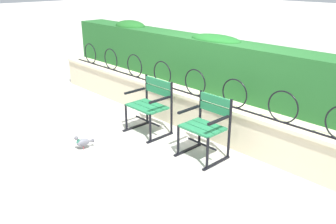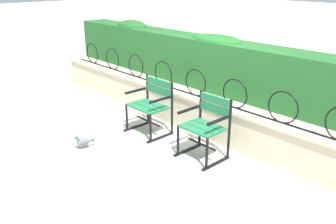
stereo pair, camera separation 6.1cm
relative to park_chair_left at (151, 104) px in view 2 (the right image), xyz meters
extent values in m
plane|color=#BCB7AD|center=(0.60, -0.32, -0.46)|extent=(60.00, 60.00, 0.00)
cube|color=beige|center=(0.60, 0.59, -0.20)|extent=(7.76, 0.35, 0.53)
cube|color=beige|center=(0.60, 0.59, 0.09)|extent=(7.76, 0.41, 0.05)
cylinder|color=black|center=(0.60, 0.52, 0.13)|extent=(7.21, 0.02, 0.02)
torus|color=black|center=(-2.51, 0.52, 0.33)|extent=(0.42, 0.02, 0.42)
torus|color=black|center=(-1.77, 0.52, 0.33)|extent=(0.42, 0.02, 0.42)
torus|color=black|center=(-1.04, 0.52, 0.33)|extent=(0.42, 0.02, 0.42)
torus|color=black|center=(-0.30, 0.52, 0.33)|extent=(0.42, 0.02, 0.42)
torus|color=black|center=(0.43, 0.52, 0.33)|extent=(0.42, 0.02, 0.42)
torus|color=black|center=(1.17, 0.52, 0.33)|extent=(0.42, 0.02, 0.42)
torus|color=black|center=(1.91, 0.52, 0.33)|extent=(0.42, 0.02, 0.42)
cube|color=#236028|center=(0.60, 1.03, 0.52)|extent=(7.60, 0.53, 0.79)
ellipsoid|color=#206022|center=(-1.79, 1.03, 0.91)|extent=(0.71, 0.48, 0.22)
ellipsoid|color=#1F6324|center=(0.37, 1.03, 0.91)|extent=(0.91, 0.48, 0.15)
cube|color=#237547|center=(0.00, -0.21, -0.02)|extent=(0.58, 0.13, 0.03)
cube|color=#237547|center=(0.00, -0.08, -0.02)|extent=(0.58, 0.13, 0.03)
cube|color=#237547|center=(0.00, 0.06, -0.02)|extent=(0.58, 0.13, 0.03)
cube|color=#237547|center=(0.00, 0.16, 0.31)|extent=(0.58, 0.03, 0.11)
cube|color=#237547|center=(0.00, 0.16, 0.18)|extent=(0.58, 0.03, 0.11)
cylinder|color=black|center=(0.29, 0.16, -0.04)|extent=(0.04, 0.04, 0.84)
cylinder|color=black|center=(0.29, -0.27, -0.24)|extent=(0.04, 0.04, 0.44)
cube|color=black|center=(0.29, -0.08, -0.45)|extent=(0.04, 0.52, 0.02)
cube|color=black|center=(0.29, -0.08, 0.16)|extent=(0.04, 0.40, 0.03)
cylinder|color=black|center=(-0.29, 0.16, -0.04)|extent=(0.04, 0.04, 0.84)
cylinder|color=black|center=(-0.29, -0.27, -0.24)|extent=(0.04, 0.04, 0.44)
cube|color=black|center=(-0.29, -0.08, -0.45)|extent=(0.04, 0.52, 0.02)
cube|color=black|center=(-0.29, -0.08, 0.16)|extent=(0.04, 0.40, 0.03)
cylinder|color=black|center=(0.00, -0.08, -0.26)|extent=(0.55, 0.03, 0.03)
cube|color=#237547|center=(1.12, -0.20, -0.02)|extent=(0.52, 0.13, 0.03)
cube|color=#237547|center=(1.12, -0.07, -0.02)|extent=(0.52, 0.13, 0.03)
cube|color=#237547|center=(1.12, 0.07, -0.02)|extent=(0.52, 0.13, 0.03)
cube|color=#237547|center=(1.12, 0.17, 0.31)|extent=(0.52, 0.03, 0.11)
cube|color=#237547|center=(1.12, 0.17, 0.18)|extent=(0.52, 0.03, 0.11)
cylinder|color=black|center=(1.38, 0.17, -0.04)|extent=(0.04, 0.04, 0.84)
cylinder|color=black|center=(1.38, -0.26, -0.24)|extent=(0.04, 0.04, 0.44)
cube|color=black|center=(1.38, -0.07, -0.45)|extent=(0.04, 0.52, 0.02)
cube|color=black|center=(1.38, -0.07, 0.16)|extent=(0.04, 0.40, 0.03)
cylinder|color=black|center=(0.86, 0.17, -0.04)|extent=(0.04, 0.04, 0.84)
cylinder|color=black|center=(0.86, -0.26, -0.24)|extent=(0.04, 0.04, 0.44)
cube|color=black|center=(0.86, -0.07, -0.45)|extent=(0.04, 0.52, 0.02)
cube|color=black|center=(0.86, -0.07, 0.16)|extent=(0.04, 0.40, 0.03)
cylinder|color=black|center=(1.12, -0.07, -0.26)|extent=(0.49, 0.03, 0.03)
ellipsoid|color=slate|center=(-0.20, -1.11, -0.36)|extent=(0.14, 0.21, 0.11)
cylinder|color=#2D6B56|center=(-0.21, -1.17, -0.32)|extent=(0.06, 0.07, 0.06)
sphere|color=#55555D|center=(-0.21, -1.19, -0.27)|extent=(0.06, 0.06, 0.06)
cone|color=black|center=(-0.22, -1.23, -0.27)|extent=(0.02, 0.02, 0.01)
cone|color=#4A4A52|center=(-0.17, -0.99, -0.36)|extent=(0.07, 0.09, 0.06)
ellipsoid|color=#5B5B63|center=(-0.15, -1.10, -0.35)|extent=(0.05, 0.14, 0.07)
ellipsoid|color=#5B5B63|center=(-0.23, -1.09, -0.35)|extent=(0.05, 0.14, 0.07)
cylinder|color=#C6515B|center=(-0.18, -1.12, -0.44)|extent=(0.01, 0.01, 0.05)
cylinder|color=#C6515B|center=(-0.21, -1.09, -0.44)|extent=(0.01, 0.01, 0.05)
camera|label=1|loc=(3.93, -3.36, 1.86)|focal=38.14mm
camera|label=2|loc=(3.97, -3.32, 1.86)|focal=38.14mm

